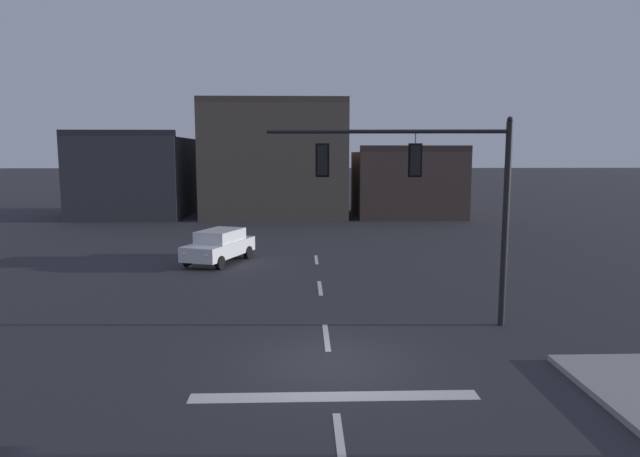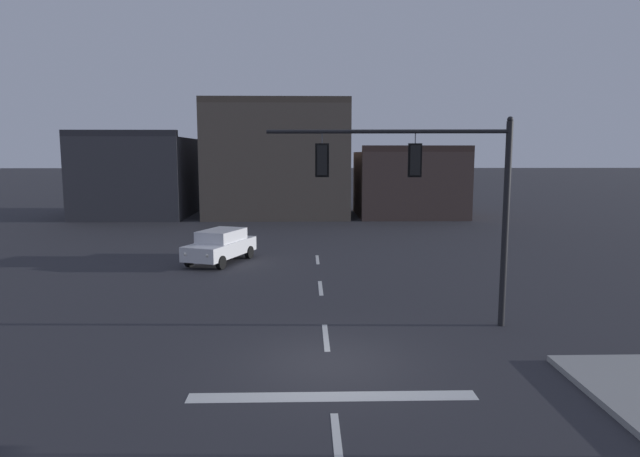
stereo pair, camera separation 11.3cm
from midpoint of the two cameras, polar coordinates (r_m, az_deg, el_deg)
The scene contains 6 objects.
ground_plane at distance 14.61m, azimuth 0.78°, elevation -13.67°, with size 400.00×400.00×0.00m, color #2B2B30.
stop_bar_paint at distance 12.77m, azimuth 1.20°, elevation -16.92°, with size 6.40×0.50×0.01m, color silver.
lane_centreline at distance 16.49m, azimuth 0.46°, elevation -11.13°, with size 0.16×26.40×0.01m.
signal_mast_near_side at distance 17.20m, azimuth 11.55°, elevation 4.53°, with size 7.38×0.63×6.43m.
car_lot_nearside at distance 27.74m, azimuth -10.44°, elevation -1.70°, with size 3.25×4.75×1.61m.
building_row at distance 48.72m, azimuth -5.92°, elevation 6.03°, with size 32.23×10.84×9.76m.
Camera 1 is at (-0.68, -13.59, 5.32)m, focal length 31.06 mm.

